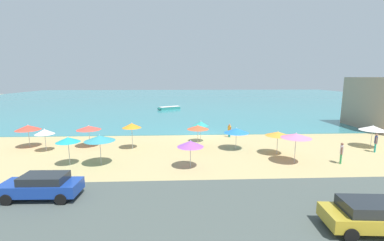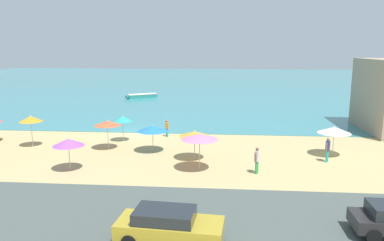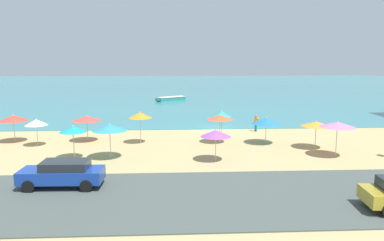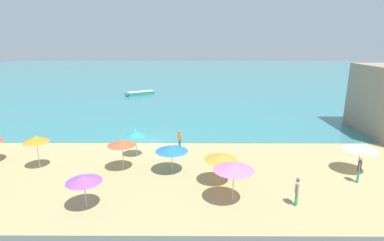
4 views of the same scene
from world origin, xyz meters
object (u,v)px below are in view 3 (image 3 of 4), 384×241
at_px(beach_umbrella_10, 337,125).
at_px(parked_car_1, 63,173).
at_px(bather_0, 256,122).
at_px(beach_umbrella_1, 110,127).
at_px(beach_umbrella_9, 13,118).
at_px(beach_umbrella_7, 73,129).
at_px(beach_umbrella_6, 140,115).
at_px(beach_umbrella_11, 220,117).
at_px(beach_umbrella_4, 216,133).
at_px(beach_umbrella_8, 36,122).
at_px(beach_umbrella_2, 87,118).
at_px(beach_umbrella_12, 266,121).
at_px(beach_umbrella_5, 222,114).
at_px(beach_umbrella_0, 316,124).
at_px(skiff_nearshore, 171,99).

distance_m(beach_umbrella_10, parked_car_1, 18.38).
bearing_deg(parked_car_1, bather_0, 47.27).
distance_m(beach_umbrella_1, beach_umbrella_10, 15.87).
bearing_deg(beach_umbrella_9, beach_umbrella_7, -41.88).
xyz_separation_m(beach_umbrella_9, parked_car_1, (7.21, -11.55, -1.20)).
bearing_deg(beach_umbrella_10, beach_umbrella_6, 160.85).
bearing_deg(beach_umbrella_11, beach_umbrella_1, -151.95).
relative_size(beach_umbrella_10, parked_car_1, 0.58).
bearing_deg(parked_car_1, beach_umbrella_10, 17.62).
bearing_deg(parked_car_1, beach_umbrella_9, 121.99).
bearing_deg(beach_umbrella_4, parked_car_1, -151.08).
bearing_deg(beach_umbrella_8, beach_umbrella_7, -46.36).
relative_size(beach_umbrella_1, beach_umbrella_9, 1.05).
distance_m(beach_umbrella_4, beach_umbrella_10, 8.68).
bearing_deg(beach_umbrella_2, beach_umbrella_12, -6.36).
bearing_deg(bather_0, beach_umbrella_5, -150.04).
bearing_deg(beach_umbrella_10, beach_umbrella_2, 162.38).
bearing_deg(beach_umbrella_5, beach_umbrella_1, -140.93).
xyz_separation_m(beach_umbrella_8, beach_umbrella_12, (18.33, -0.17, -0.03)).
bearing_deg(bather_0, beach_umbrella_0, -65.99).
xyz_separation_m(beach_umbrella_6, bather_0, (10.54, 4.52, -1.46)).
height_order(beach_umbrella_2, beach_umbrella_8, beach_umbrella_2).
height_order(beach_umbrella_4, beach_umbrella_9, beach_umbrella_9).
distance_m(beach_umbrella_6, beach_umbrella_9, 10.57).
bearing_deg(beach_umbrella_12, beach_umbrella_7, -164.67).
height_order(beach_umbrella_12, bather_0, beach_umbrella_12).
relative_size(beach_umbrella_4, parked_car_1, 0.51).
relative_size(beach_umbrella_1, parked_car_1, 0.57).
bearing_deg(skiff_nearshore, beach_umbrella_7, -100.54).
relative_size(beach_umbrella_10, beach_umbrella_12, 1.07).
xyz_separation_m(beach_umbrella_6, beach_umbrella_10, (14.16, -4.92, -0.03)).
relative_size(beach_umbrella_0, parked_car_1, 0.51).
relative_size(beach_umbrella_0, beach_umbrella_4, 1.01).
bearing_deg(beach_umbrella_1, beach_umbrella_10, -1.22).
relative_size(beach_umbrella_5, beach_umbrella_10, 0.91).
height_order(beach_umbrella_2, skiff_nearshore, beach_umbrella_2).
bearing_deg(beach_umbrella_6, parked_car_1, -107.49).
distance_m(beach_umbrella_6, beach_umbrella_10, 14.99).
distance_m(beach_umbrella_11, beach_umbrella_12, 3.76).
height_order(beach_umbrella_8, beach_umbrella_10, beach_umbrella_10).
distance_m(beach_umbrella_10, bather_0, 10.21).
bearing_deg(beach_umbrella_12, beach_umbrella_5, 136.18).
bearing_deg(parked_car_1, beach_umbrella_5, 51.52).
bearing_deg(beach_umbrella_4, beach_umbrella_5, 79.73).
bearing_deg(skiff_nearshore, beach_umbrella_1, -96.59).
height_order(beach_umbrella_11, beach_umbrella_12, beach_umbrella_11).
bearing_deg(beach_umbrella_7, beach_umbrella_4, -5.98).
distance_m(beach_umbrella_5, beach_umbrella_11, 2.74).
bearing_deg(beach_umbrella_0, parked_car_1, -154.60).
height_order(beach_umbrella_7, parked_car_1, beach_umbrella_7).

